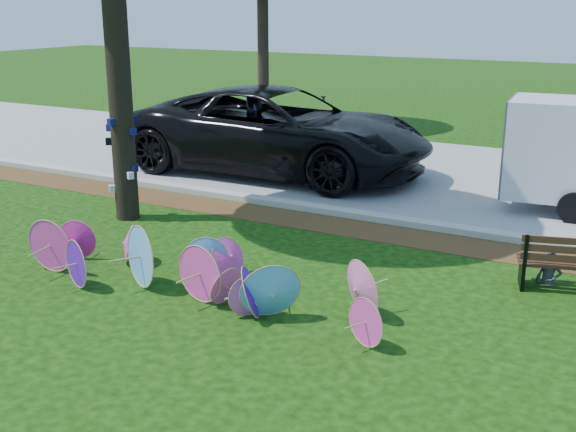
{
  "coord_description": "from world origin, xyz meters",
  "views": [
    {
      "loc": [
        5.51,
        -7.11,
        4.01
      ],
      "look_at": [
        0.5,
        2.0,
        0.9
      ],
      "focal_mm": 45.0,
      "sensor_mm": 36.0,
      "label": 1
    }
  ],
  "objects_px": {
    "black_van": "(278,131)",
    "park_bench": "(575,262)",
    "person_left": "(551,251)",
    "parasol_pile": "(188,268)"
  },
  "relations": [
    {
      "from": "parasol_pile",
      "to": "park_bench",
      "type": "height_order",
      "value": "parasol_pile"
    },
    {
      "from": "black_van",
      "to": "park_bench",
      "type": "relative_size",
      "value": 4.54
    },
    {
      "from": "parasol_pile",
      "to": "black_van",
      "type": "xyz_separation_m",
      "value": [
        -2.59,
        7.18,
        0.64
      ]
    },
    {
      "from": "parasol_pile",
      "to": "black_van",
      "type": "height_order",
      "value": "black_van"
    },
    {
      "from": "person_left",
      "to": "park_bench",
      "type": "bearing_deg",
      "value": -12.29
    },
    {
      "from": "park_bench",
      "to": "person_left",
      "type": "xyz_separation_m",
      "value": [
        -0.35,
        0.05,
        0.09
      ]
    },
    {
      "from": "parasol_pile",
      "to": "person_left",
      "type": "bearing_deg",
      "value": 32.76
    },
    {
      "from": "black_van",
      "to": "person_left",
      "type": "height_order",
      "value": "black_van"
    },
    {
      "from": "black_van",
      "to": "person_left",
      "type": "xyz_separation_m",
      "value": [
        7.03,
        -4.33,
        -0.51
      ]
    },
    {
      "from": "black_van",
      "to": "park_bench",
      "type": "xyz_separation_m",
      "value": [
        7.38,
        -4.38,
        -0.6
      ]
    }
  ]
}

